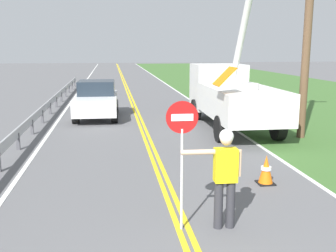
% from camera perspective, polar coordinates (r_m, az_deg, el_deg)
% --- Properties ---
extents(grass_verge_right, '(16.00, 110.00, 0.01)m').
position_cam_1_polar(grass_verge_right, '(26.17, 21.23, 3.54)').
color(grass_verge_right, '#3D662D').
rests_on(grass_verge_right, ground).
extents(centerline_yellow_left, '(0.11, 110.00, 0.01)m').
position_cam_1_polar(centerline_yellow_left, '(22.84, -5.31, 3.23)').
color(centerline_yellow_left, yellow).
rests_on(centerline_yellow_left, ground).
extents(centerline_yellow_right, '(0.11, 110.00, 0.01)m').
position_cam_1_polar(centerline_yellow_right, '(22.85, -4.86, 3.24)').
color(centerline_yellow_right, yellow).
rests_on(centerline_yellow_right, ground).
extents(edge_line_right, '(0.12, 110.00, 0.01)m').
position_cam_1_polar(edge_line_right, '(23.31, 3.80, 3.42)').
color(edge_line_right, silver).
rests_on(edge_line_right, ground).
extents(edge_line_left, '(0.12, 110.00, 0.01)m').
position_cam_1_polar(edge_line_left, '(22.94, -14.11, 2.97)').
color(edge_line_left, silver).
rests_on(edge_line_left, ground).
extents(flagger_worker, '(1.09, 0.25, 1.83)m').
position_cam_1_polar(flagger_worker, '(7.08, 8.22, -6.66)').
color(flagger_worker, '#2D2D33').
rests_on(flagger_worker, ground).
extents(stop_sign_paddle, '(0.56, 0.04, 2.33)m').
position_cam_1_polar(stop_sign_paddle, '(6.75, 2.04, -1.59)').
color(stop_sign_paddle, silver).
rests_on(stop_sign_paddle, ground).
extents(utility_bucket_truck, '(2.73, 6.83, 6.06)m').
position_cam_1_polar(utility_bucket_truck, '(16.17, 8.96, 4.89)').
color(utility_bucket_truck, white).
rests_on(utility_bucket_truck, ground).
extents(oncoming_sedan_nearest, '(2.01, 4.15, 1.70)m').
position_cam_1_polar(oncoming_sedan_nearest, '(18.40, -10.28, 3.73)').
color(oncoming_sedan_nearest, silver).
rests_on(oncoming_sedan_nearest, ground).
extents(utility_pole_near, '(1.80, 0.28, 8.89)m').
position_cam_1_polar(utility_pole_near, '(14.81, 19.77, 16.18)').
color(utility_pole_near, brown).
rests_on(utility_pole_near, ground).
extents(traffic_cone_lead, '(0.40, 0.40, 0.70)m').
position_cam_1_polar(traffic_cone_lead, '(9.74, 13.99, -6.22)').
color(traffic_cone_lead, orange).
rests_on(traffic_cone_lead, ground).
extents(guardrail_left_shoulder, '(0.10, 32.00, 0.71)m').
position_cam_1_polar(guardrail_left_shoulder, '(18.88, -17.23, 2.63)').
color(guardrail_left_shoulder, '#9EA0A3').
rests_on(guardrail_left_shoulder, ground).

